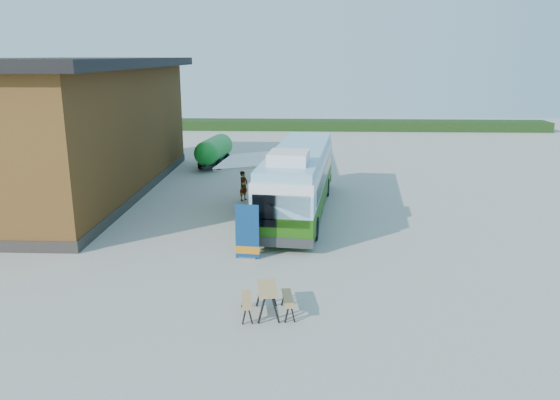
{
  "coord_description": "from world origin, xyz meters",
  "views": [
    {
      "loc": [
        2.42,
        -20.08,
        7.62
      ],
      "look_at": [
        1.44,
        3.37,
        1.4
      ],
      "focal_mm": 35.0,
      "sensor_mm": 36.0,
      "label": 1
    }
  ],
  "objects_px": {
    "person_a": "(244,186)",
    "banner": "(247,237)",
    "picnic_table": "(267,295)",
    "person_b": "(296,182)",
    "bus": "(299,178)",
    "slurry_tanker": "(214,150)"
  },
  "relations": [
    {
      "from": "person_a",
      "to": "person_b",
      "type": "height_order",
      "value": "person_b"
    },
    {
      "from": "picnic_table",
      "to": "slurry_tanker",
      "type": "bearing_deg",
      "value": 95.62
    },
    {
      "from": "bus",
      "to": "slurry_tanker",
      "type": "height_order",
      "value": "bus"
    },
    {
      "from": "person_a",
      "to": "picnic_table",
      "type": "bearing_deg",
      "value": -138.52
    },
    {
      "from": "person_a",
      "to": "slurry_tanker",
      "type": "distance_m",
      "value": 9.79
    },
    {
      "from": "banner",
      "to": "slurry_tanker",
      "type": "distance_m",
      "value": 18.56
    },
    {
      "from": "bus",
      "to": "person_a",
      "type": "height_order",
      "value": "bus"
    },
    {
      "from": "bus",
      "to": "picnic_table",
      "type": "xyz_separation_m",
      "value": [
        -0.83,
        -11.12,
        -1.14
      ]
    },
    {
      "from": "picnic_table",
      "to": "person_a",
      "type": "xyz_separation_m",
      "value": [
        -2.16,
        13.48,
        0.15
      ]
    },
    {
      "from": "bus",
      "to": "banner",
      "type": "bearing_deg",
      "value": -100.48
    },
    {
      "from": "person_a",
      "to": "banner",
      "type": "bearing_deg",
      "value": -140.59
    },
    {
      "from": "person_a",
      "to": "person_b",
      "type": "distance_m",
      "value": 2.86
    },
    {
      "from": "banner",
      "to": "picnic_table",
      "type": "height_order",
      "value": "banner"
    },
    {
      "from": "banner",
      "to": "picnic_table",
      "type": "xyz_separation_m",
      "value": [
        1.07,
        -4.68,
        -0.24
      ]
    },
    {
      "from": "bus",
      "to": "slurry_tanker",
      "type": "xyz_separation_m",
      "value": [
        -6.08,
        11.65,
        -0.59
      ]
    },
    {
      "from": "banner",
      "to": "person_a",
      "type": "relative_size",
      "value": 1.35
    },
    {
      "from": "picnic_table",
      "to": "person_b",
      "type": "height_order",
      "value": "person_b"
    },
    {
      "from": "banner",
      "to": "person_a",
      "type": "height_order",
      "value": "banner"
    },
    {
      "from": "bus",
      "to": "picnic_table",
      "type": "height_order",
      "value": "bus"
    },
    {
      "from": "person_a",
      "to": "bus",
      "type": "bearing_deg",
      "value": -95.87
    },
    {
      "from": "bus",
      "to": "person_b",
      "type": "height_order",
      "value": "bus"
    },
    {
      "from": "person_b",
      "to": "person_a",
      "type": "bearing_deg",
      "value": -35.44
    }
  ]
}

